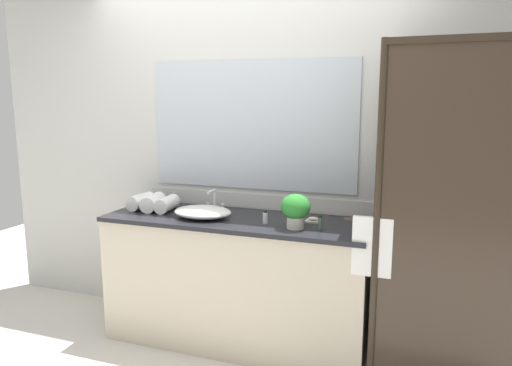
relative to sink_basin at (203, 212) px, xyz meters
name	(u,v)px	position (x,y,z in m)	size (l,w,h in m)	color
ground_plane	(236,342)	(0.22, 0.05, -0.94)	(8.00, 8.00, 0.00)	silver
wall_back_with_mirror	(252,153)	(0.22, 0.40, 0.37)	(4.40, 0.06, 2.60)	silver
vanity_cabinet	(236,281)	(0.22, 0.06, -0.49)	(1.80, 0.58, 0.90)	beige
shower_enclosure	(440,224)	(1.49, -0.13, 0.08)	(1.20, 0.59, 2.00)	#2D2319
sink_basin	(203,212)	(0.00, 0.00, 0.00)	(0.40, 0.30, 0.08)	white
faucet	(214,204)	(0.00, 0.19, 0.01)	(0.17, 0.13, 0.16)	silver
potted_plant	(296,209)	(0.66, -0.06, 0.09)	(0.18, 0.18, 0.22)	beige
soap_dish	(313,220)	(0.74, 0.13, -0.02)	(0.10, 0.07, 0.04)	silver
amenity_bottle_body_wash	(265,217)	(0.45, 0.00, 0.00)	(0.03, 0.03, 0.09)	silver
amenity_bottle_conditioner	(320,223)	(0.82, -0.04, 0.00)	(0.03, 0.03, 0.09)	#4C7056
rolled_towel_near_edge	(141,201)	(-0.54, 0.09, 0.02)	(0.11, 0.11, 0.22)	white
rolled_towel_middle	(153,202)	(-0.43, 0.08, 0.02)	(0.11, 0.11, 0.24)	white
rolled_towel_far_edge	(167,204)	(-0.32, 0.09, 0.01)	(0.10, 0.10, 0.23)	white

